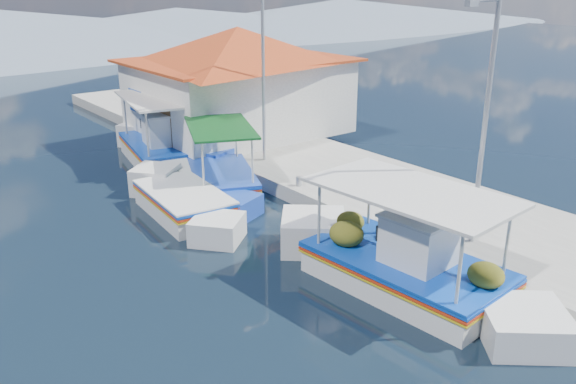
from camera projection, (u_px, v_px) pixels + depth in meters
ground at (409, 364)px, 11.17m from camera, size 160.00×160.00×0.00m
quay at (390, 196)px, 18.94m from camera, size 5.00×44.00×0.50m
bollards at (359, 206)px, 17.03m from camera, size 0.20×17.20×0.30m
main_caique at (403, 267)px, 13.76m from camera, size 2.79×8.17×2.70m
caique_green_canopy at (220, 180)px, 20.04m from camera, size 3.65×6.08×2.48m
caique_blue_hull at (183, 204)px, 18.08m from camera, size 2.27×6.43×1.15m
caique_far at (160, 149)px, 23.13m from camera, size 3.39×7.82×2.79m
harbor_building at (239, 79)px, 24.91m from camera, size 10.49×10.49×4.40m
lamp_post_near at (484, 112)px, 13.93m from camera, size 1.21×0.14×6.00m
lamp_post_far at (261, 68)px, 20.60m from camera, size 1.21×0.14×6.00m
mountain_ridge at (0, 30)px, 55.74m from camera, size 171.40×96.00×5.50m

